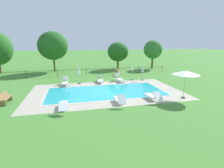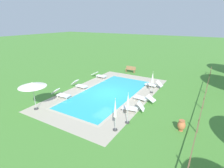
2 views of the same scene
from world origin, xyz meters
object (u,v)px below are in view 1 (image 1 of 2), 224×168
object	(u,v)px
sun_lounger_north_mid	(119,99)
wooden_bench_lawn_side	(5,98)
terracotta_urn_near_fence	(117,72)
tree_far_west	(53,46)
sun_lounger_south_mid	(153,96)
sun_lounger_north_end	(64,105)
patio_umbrella_closed_row_centre	(143,68)
sun_lounger_north_near_steps	(119,78)
patio_umbrella_open_foreground	(186,73)
patio_umbrella_closed_row_west	(79,71)
patio_umbrella_closed_row_mid_west	(132,67)
sun_lounger_north_far	(100,80)
tree_centre	(153,50)
tree_west_mid	(118,52)
sun_lounger_south_near_corner	(65,82)

from	to	relation	value
sun_lounger_north_mid	wooden_bench_lawn_side	world-z (taller)	sun_lounger_north_mid
sun_lounger_north_mid	terracotta_urn_near_fence	xyz separation A→B (m)	(2.77, 11.23, 0.05)
wooden_bench_lawn_side	tree_far_west	distance (m)	15.10
sun_lounger_south_mid	sun_lounger_north_end	bearing A→B (deg)	-176.68
sun_lounger_south_mid	patio_umbrella_closed_row_centre	bearing A→B (deg)	73.74
sun_lounger_north_mid	tree_far_west	distance (m)	18.09
sun_lounger_north_near_steps	patio_umbrella_open_foreground	xyz separation A→B (m)	(3.73, -7.24, 1.80)
sun_lounger_south_mid	patio_umbrella_closed_row_west	world-z (taller)	patio_umbrella_closed_row_west
patio_umbrella_closed_row_mid_west	patio_umbrella_closed_row_centre	xyz separation A→B (m)	(1.25, -0.32, -0.10)
patio_umbrella_closed_row_west	wooden_bench_lawn_side	size ratio (longest dim) A/B	1.51
sun_lounger_north_mid	wooden_bench_lawn_side	bearing A→B (deg)	166.10
patio_umbrella_closed_row_centre	terracotta_urn_near_fence	xyz separation A→B (m)	(-2.23, 3.87, -1.11)
sun_lounger_north_end	sun_lounger_north_near_steps	bearing A→B (deg)	50.66
sun_lounger_north_far	patio_umbrella_closed_row_mid_west	world-z (taller)	patio_umbrella_closed_row_mid_west
sun_lounger_north_end	wooden_bench_lawn_side	distance (m)	5.09
wooden_bench_lawn_side	tree_centre	distance (m)	23.90
sun_lounger_north_end	wooden_bench_lawn_side	bearing A→B (deg)	152.09
terracotta_urn_near_fence	sun_lounger_north_near_steps	bearing A→B (deg)	-101.13
wooden_bench_lawn_side	tree_west_mid	size ratio (longest dim) A/B	0.33
sun_lounger_north_mid	patio_umbrella_closed_row_mid_west	world-z (taller)	patio_umbrella_closed_row_mid_west
sun_lounger_north_far	patio_umbrella_closed_row_centre	size ratio (longest dim) A/B	0.89
sun_lounger_south_mid	wooden_bench_lawn_side	bearing A→B (deg)	170.36
sun_lounger_north_near_steps	patio_umbrella_open_foreground	bearing A→B (deg)	-62.73
patio_umbrella_closed_row_mid_west	tree_centre	world-z (taller)	tree_centre
sun_lounger_north_mid	patio_umbrella_closed_row_centre	size ratio (longest dim) A/B	0.83
patio_umbrella_closed_row_mid_west	terracotta_urn_near_fence	world-z (taller)	patio_umbrella_closed_row_mid_west
sun_lounger_north_near_steps	sun_lounger_north_end	xyz separation A→B (m)	(-6.21, -7.57, -0.04)
wooden_bench_lawn_side	patio_umbrella_closed_row_mid_west	bearing A→B (deg)	23.91
patio_umbrella_open_foreground	patio_umbrella_closed_row_centre	xyz separation A→B (m)	(-0.74, 7.25, -0.67)
sun_lounger_south_near_corner	terracotta_urn_near_fence	world-z (taller)	sun_lounger_south_near_corner
patio_umbrella_closed_row_west	patio_umbrella_closed_row_mid_west	size ratio (longest dim) A/B	0.95
sun_lounger_north_mid	patio_umbrella_closed_row_centre	xyz separation A→B (m)	(5.00, 7.35, 1.16)
sun_lounger_south_near_corner	patio_umbrella_open_foreground	distance (m)	12.30
patio_umbrella_open_foreground	wooden_bench_lawn_side	distance (m)	14.68
sun_lounger_north_far	patio_umbrella_closed_row_west	distance (m)	2.70
sun_lounger_north_far	tree_centre	xyz separation A→B (m)	(10.83, 8.68, 2.95)
tree_far_west	patio_umbrella_closed_row_west	bearing A→B (deg)	-69.66
sun_lounger_north_far	wooden_bench_lawn_side	bearing A→B (deg)	-148.13
sun_lounger_north_end	tree_west_mid	world-z (taller)	tree_west_mid
sun_lounger_north_mid	patio_umbrella_closed_row_mid_west	distance (m)	8.63
sun_lounger_south_mid	tree_centre	world-z (taller)	tree_centre
sun_lounger_north_near_steps	terracotta_urn_near_fence	xyz separation A→B (m)	(0.76, 3.89, 0.03)
wooden_bench_lawn_side	tree_far_west	xyz separation A→B (m)	(2.51, 14.45, 3.58)
patio_umbrella_open_foreground	wooden_bench_lawn_side	xyz separation A→B (m)	(-14.44, 2.05, -1.73)
patio_umbrella_open_foreground	tree_west_mid	xyz separation A→B (m)	(-1.32, 16.84, 0.75)
sun_lounger_north_near_steps	patio_umbrella_closed_row_centre	xyz separation A→B (m)	(2.99, 0.01, 1.13)
tree_far_west	sun_lounger_north_mid	bearing A→B (deg)	-69.58
sun_lounger_north_far	sun_lounger_north_end	bearing A→B (deg)	-117.14
wooden_bench_lawn_side	tree_centre	xyz separation A→B (m)	(19.23, 13.91, 2.84)
sun_lounger_north_mid	terracotta_urn_near_fence	bearing A→B (deg)	76.12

